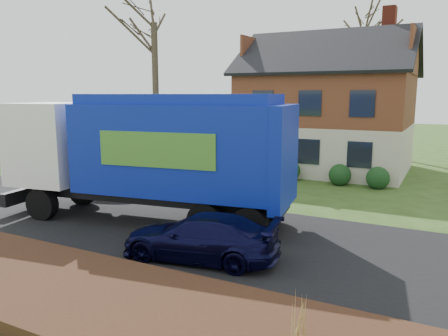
% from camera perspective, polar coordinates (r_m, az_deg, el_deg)
% --- Properties ---
extents(ground, '(120.00, 120.00, 0.00)m').
position_cam_1_polar(ground, '(15.21, -7.92, -7.55)').
color(ground, '#2E4517').
rests_on(ground, ground).
extents(road, '(80.00, 7.00, 0.02)m').
position_cam_1_polar(road, '(15.21, -7.93, -7.51)').
color(road, black).
rests_on(road, ground).
extents(mulch_verge, '(80.00, 3.50, 0.30)m').
position_cam_1_polar(mulch_verge, '(11.52, -23.73, -13.26)').
color(mulch_verge, '#311B10').
rests_on(mulch_verge, ground).
extents(main_house, '(12.95, 8.95, 9.26)m').
position_cam_1_polar(main_house, '(26.66, 12.33, 8.50)').
color(main_house, beige).
rests_on(main_house, ground).
extents(ranch_house, '(9.80, 8.20, 3.70)m').
position_cam_1_polar(ranch_house, '(32.27, -12.15, 4.74)').
color(ranch_house, maroon).
rests_on(ranch_house, ground).
extents(garbage_truck, '(10.73, 4.25, 4.47)m').
position_cam_1_polar(garbage_truck, '(15.38, -9.54, 2.44)').
color(garbage_truck, black).
rests_on(garbage_truck, ground).
extents(silver_sedan, '(4.66, 3.16, 1.45)m').
position_cam_1_polar(silver_sedan, '(20.56, -13.15, -1.09)').
color(silver_sedan, '#989B9F').
rests_on(silver_sedan, ground).
extents(navy_wagon, '(4.56, 2.38, 1.26)m').
position_cam_1_polar(navy_wagon, '(12.04, -3.12, -8.98)').
color(navy_wagon, black).
rests_on(navy_wagon, ground).
extents(tree_back, '(3.96, 3.96, 12.54)m').
position_cam_1_polar(tree_back, '(36.11, 17.85, 18.77)').
color(tree_back, '#433928').
rests_on(tree_back, ground).
extents(grass_clump_east, '(0.34, 0.28, 0.86)m').
position_cam_1_polar(grass_clump_east, '(7.88, 9.78, -18.92)').
color(grass_clump_east, '#AC8D4C').
rests_on(grass_clump_east, mulch_verge).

